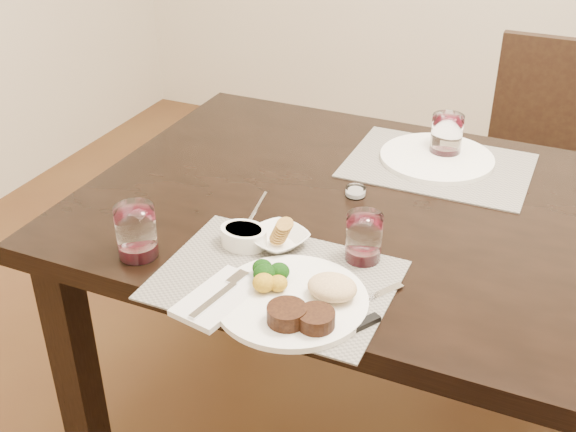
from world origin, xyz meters
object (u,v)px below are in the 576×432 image
at_px(chair_far, 544,163).
at_px(dinner_plate, 297,299).
at_px(wine_glass_near, 364,240).
at_px(steak_knife, 363,318).
at_px(far_plate, 437,158).
at_px(cracker_bowl, 278,239).

distance_m(chair_far, dinner_plate, 1.43).
xyz_separation_m(chair_far, wine_glass_near, (-0.27, -1.17, 0.30)).
height_order(dinner_plate, steak_knife, dinner_plate).
bearing_deg(wine_glass_near, chair_far, 77.18).
distance_m(steak_knife, far_plate, 0.71).
bearing_deg(steak_knife, dinner_plate, -144.13).
height_order(wine_glass_near, far_plate, wine_glass_near).
height_order(cracker_bowl, far_plate, cracker_bowl).
bearing_deg(wine_glass_near, far_plate, 86.97).
height_order(chair_far, far_plate, chair_far).
bearing_deg(chair_far, wine_glass_near, -102.82).
bearing_deg(far_plate, dinner_plate, -96.90).
bearing_deg(wine_glass_near, cracker_bowl, -171.96).
xyz_separation_m(dinner_plate, far_plate, (0.09, 0.72, -0.01)).
distance_m(dinner_plate, steak_knife, 0.13).
height_order(steak_knife, far_plate, far_plate).
relative_size(steak_knife, far_plate, 0.70).
bearing_deg(far_plate, steak_knife, -86.84).
bearing_deg(dinner_plate, wine_glass_near, 95.32).
height_order(chair_far, wine_glass_near, chair_far).
relative_size(chair_far, dinner_plate, 3.10).
relative_size(steak_knife, wine_glass_near, 2.03).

